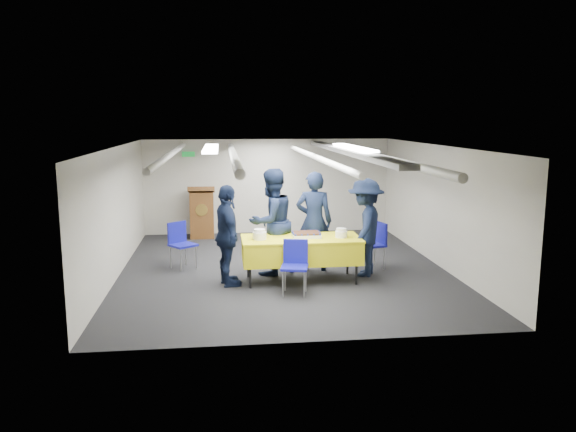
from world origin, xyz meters
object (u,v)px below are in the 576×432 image
Objects in this scene: podium at (202,212)px; sailor_c at (227,236)px; sheet_cake at (306,234)px; chair_left at (180,240)px; sailor_d at (365,227)px; sailor_a at (314,221)px; chair_near at (295,261)px; sailor_b at (271,222)px; chair_right at (376,240)px; serving_table at (301,250)px.

sailor_c is at bearing -82.00° from podium.
podium reaches higher than sheet_cake.
sailor_d is (3.34, -0.90, 0.35)m from chair_left.
sailor_a is 1.08× the size of sailor_c.
sailor_a reaches higher than chair_near.
sailor_a is at bearing -91.64° from sailor_d.
sailor_c is (0.88, -1.25, 0.33)m from chair_left.
sheet_cake is 0.75m from sailor_b.
sailor_a reaches higher than chair_right.
sailor_a is (0.53, 1.37, 0.39)m from chair_near.
sheet_cake is at bearing 67.97° from chair_near.
chair_left is 1.84m from sailor_b.
sailor_d is (3.02, -3.60, 0.26)m from podium.
sailor_a is 0.97m from sailor_d.
serving_table is 0.81m from sailor_b.
chair_near is at bearing -70.12° from podium.
podium is 0.71× the size of sailor_d.
sailor_c is at bearing 152.64° from chair_near.
chair_near is 1.30m from sailor_b.
sheet_cake reaches higher than serving_table.
sheet_cake is 0.57× the size of chair_near.
serving_table is 4.25m from podium.
chair_near and chair_right have the same top height.
chair_near is 0.51× the size of sailor_c.
serving_table is 1.31m from sailor_c.
sheet_cake is 0.70m from sailor_a.
sailor_b is (-0.27, 1.19, 0.43)m from chair_near.
sailor_c reaches higher than chair_left.
sailor_b reaches higher than chair_near.
sailor_d is at bearing -125.99° from chair_right.
sailor_a is at bearing 64.24° from serving_table.
sailor_c is at bearing -173.02° from sheet_cake.
chair_near is 0.50× the size of sailor_d.
sailor_d reaches higher than podium.
sailor_b is 1.12× the size of sailor_c.
chair_left reaches higher than sheet_cake.
sailor_b is (-0.81, -0.17, 0.04)m from sailor_a.
podium is 1.44× the size of chair_near.
sailor_b is at bearing -175.21° from chair_right.
chair_left is (-0.32, -2.69, -0.08)m from podium.
sailor_d is at bearing -15.14° from chair_left.
sailor_a reaches higher than sailor_c.
sailor_c is (-0.80, -0.64, -0.10)m from sailor_b.
chair_near reaches higher than serving_table.
sailor_b reaches higher than chair_right.
sailor_d is at bearing 11.51° from serving_table.
sailor_b is (1.35, -3.31, 0.35)m from podium.
serving_table is at bearing -155.41° from chair_right.
sheet_cake is at bearing 81.68° from sailor_a.
chair_right is 0.51× the size of sailor_c.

